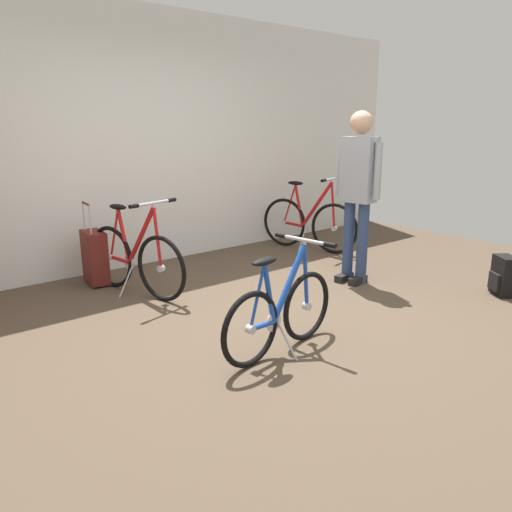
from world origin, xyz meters
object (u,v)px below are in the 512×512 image
Objects in this scene: visitor_near_wall at (358,186)px; backpack_on_floor at (504,276)px; rolling_suitcase at (95,257)px; display_bike_right at (135,258)px; folding_bike_foreground at (280,311)px; display_bike_left at (308,222)px.

backpack_on_floor is (0.74, -1.18, -0.79)m from visitor_near_wall.
rolling_suitcase is at bearing 142.31° from visitor_near_wall.
folding_bike_foreground is at bearing -83.85° from display_bike_right.
display_bike_right reaches higher than rolling_suitcase.
rolling_suitcase is at bearing 98.98° from folding_bike_foreground.
folding_bike_foreground is 0.66× the size of visitor_near_wall.
display_bike_right is (-0.19, 1.81, 0.04)m from folding_bike_foreground.
display_bike_left is 2.50m from display_bike_right.
rolling_suitcase is at bearing 135.37° from backpack_on_floor.
folding_bike_foreground is 1.82m from display_bike_right.
display_bike_left is 2.43m from backpack_on_floor.
rolling_suitcase is at bearing 108.31° from display_bike_right.
rolling_suitcase is (-0.37, 2.34, -0.02)m from folding_bike_foreground.
display_bike_right is 3.43× the size of backpack_on_floor.
rolling_suitcase reaches higher than backpack_on_floor.
display_bike_right is at bearing 96.15° from folding_bike_foreground.
backpack_on_floor is (0.14, -2.42, -0.17)m from display_bike_left.
display_bike_left is 1.58× the size of rolling_suitcase.
backpack_on_floor is at bearing -86.68° from display_bike_left.
display_bike_right is 1.55× the size of rolling_suitcase.
display_bike_right is at bearing 139.54° from backpack_on_floor.
visitor_near_wall is at bearing -29.48° from display_bike_right.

